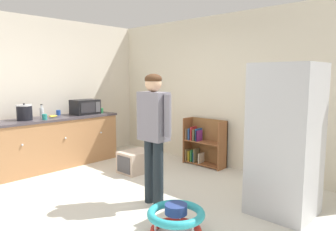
{
  "coord_description": "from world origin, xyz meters",
  "views": [
    {
      "loc": [
        3.05,
        -2.41,
        1.64
      ],
      "look_at": [
        0.19,
        0.64,
        1.1
      ],
      "focal_mm": 33.36,
      "sensor_mm": 36.0,
      "label": 1
    }
  ],
  "objects_px": {
    "refrigerator": "(285,140)",
    "banana_bunch": "(53,116)",
    "pet_carrier": "(136,161)",
    "green_cup": "(101,111)",
    "kitchen_counter": "(57,142)",
    "bookshelf": "(203,144)",
    "baby_walker": "(176,219)",
    "clear_bottle": "(42,113)",
    "teal_cup": "(45,117)",
    "orange_cup": "(97,109)",
    "standing_person": "(154,127)",
    "blue_cup": "(58,113)",
    "crock_pot": "(24,112)",
    "microwave": "(85,107)"
  },
  "relations": [
    {
      "from": "baby_walker",
      "to": "blue_cup",
      "type": "height_order",
      "value": "blue_cup"
    },
    {
      "from": "bookshelf",
      "to": "clear_bottle",
      "type": "bearing_deg",
      "value": -131.55
    },
    {
      "from": "kitchen_counter",
      "to": "bookshelf",
      "type": "height_order",
      "value": "kitchen_counter"
    },
    {
      "from": "banana_bunch",
      "to": "pet_carrier",
      "type": "bearing_deg",
      "value": 33.18
    },
    {
      "from": "standing_person",
      "to": "orange_cup",
      "type": "height_order",
      "value": "standing_person"
    },
    {
      "from": "microwave",
      "to": "blue_cup",
      "type": "relative_size",
      "value": 5.05
    },
    {
      "from": "banana_bunch",
      "to": "green_cup",
      "type": "bearing_deg",
      "value": 89.24
    },
    {
      "from": "banana_bunch",
      "to": "teal_cup",
      "type": "xyz_separation_m",
      "value": [
        0.12,
        -0.22,
        0.02
      ]
    },
    {
      "from": "standing_person",
      "to": "baby_walker",
      "type": "relative_size",
      "value": 2.75
    },
    {
      "from": "crock_pot",
      "to": "banana_bunch",
      "type": "xyz_separation_m",
      "value": [
        0.06,
        0.47,
        -0.1
      ]
    },
    {
      "from": "standing_person",
      "to": "pet_carrier",
      "type": "height_order",
      "value": "standing_person"
    },
    {
      "from": "standing_person",
      "to": "baby_walker",
      "type": "height_order",
      "value": "standing_person"
    },
    {
      "from": "kitchen_counter",
      "to": "clear_bottle",
      "type": "bearing_deg",
      "value": -93.77
    },
    {
      "from": "pet_carrier",
      "to": "orange_cup",
      "type": "relative_size",
      "value": 5.81
    },
    {
      "from": "refrigerator",
      "to": "banana_bunch",
      "type": "distance_m",
      "value": 3.87
    },
    {
      "from": "kitchen_counter",
      "to": "refrigerator",
      "type": "distance_m",
      "value": 3.93
    },
    {
      "from": "pet_carrier",
      "to": "orange_cup",
      "type": "xyz_separation_m",
      "value": [
        -1.46,
        0.24,
        0.77
      ]
    },
    {
      "from": "pet_carrier",
      "to": "bookshelf",
      "type": "bearing_deg",
      "value": 63.59
    },
    {
      "from": "blue_cup",
      "to": "teal_cup",
      "type": "height_order",
      "value": "same"
    },
    {
      "from": "standing_person",
      "to": "pet_carrier",
      "type": "relative_size",
      "value": 3.01
    },
    {
      "from": "baby_walker",
      "to": "clear_bottle",
      "type": "relative_size",
      "value": 2.46
    },
    {
      "from": "pet_carrier",
      "to": "green_cup",
      "type": "height_order",
      "value": "green_cup"
    },
    {
      "from": "clear_bottle",
      "to": "blue_cup",
      "type": "xyz_separation_m",
      "value": [
        -0.2,
        0.41,
        -0.05
      ]
    },
    {
      "from": "refrigerator",
      "to": "standing_person",
      "type": "xyz_separation_m",
      "value": [
        -1.31,
        -0.87,
        0.11
      ]
    },
    {
      "from": "pet_carrier",
      "to": "clear_bottle",
      "type": "xyz_separation_m",
      "value": [
        -1.32,
        -0.99,
        0.82
      ]
    },
    {
      "from": "crock_pot",
      "to": "orange_cup",
      "type": "relative_size",
      "value": 3.0
    },
    {
      "from": "orange_cup",
      "to": "crock_pot",
      "type": "bearing_deg",
      "value": -84.34
    },
    {
      "from": "crock_pot",
      "to": "teal_cup",
      "type": "bearing_deg",
      "value": 54.42
    },
    {
      "from": "kitchen_counter",
      "to": "bookshelf",
      "type": "xyz_separation_m",
      "value": [
        1.88,
        1.89,
        -0.07
      ]
    },
    {
      "from": "baby_walker",
      "to": "teal_cup",
      "type": "relative_size",
      "value": 6.36
    },
    {
      "from": "refrigerator",
      "to": "clear_bottle",
      "type": "height_order",
      "value": "refrigerator"
    },
    {
      "from": "baby_walker",
      "to": "green_cup",
      "type": "bearing_deg",
      "value": 157.59
    },
    {
      "from": "crock_pot",
      "to": "orange_cup",
      "type": "distance_m",
      "value": 1.54
    },
    {
      "from": "orange_cup",
      "to": "standing_person",
      "type": "bearing_deg",
      "value": -20.23
    },
    {
      "from": "standing_person",
      "to": "clear_bottle",
      "type": "distance_m",
      "value": 2.52
    },
    {
      "from": "baby_walker",
      "to": "microwave",
      "type": "relative_size",
      "value": 1.26
    },
    {
      "from": "pet_carrier",
      "to": "teal_cup",
      "type": "bearing_deg",
      "value": -137.43
    },
    {
      "from": "kitchen_counter",
      "to": "blue_cup",
      "type": "relative_size",
      "value": 23.64
    },
    {
      "from": "baby_walker",
      "to": "orange_cup",
      "type": "distance_m",
      "value": 3.72
    },
    {
      "from": "baby_walker",
      "to": "clear_bottle",
      "type": "height_order",
      "value": "clear_bottle"
    },
    {
      "from": "crock_pot",
      "to": "clear_bottle",
      "type": "bearing_deg",
      "value": 92.57
    },
    {
      "from": "blue_cup",
      "to": "banana_bunch",
      "type": "bearing_deg",
      "value": -40.7
    },
    {
      "from": "standing_person",
      "to": "orange_cup",
      "type": "relative_size",
      "value": 17.48
    },
    {
      "from": "refrigerator",
      "to": "bookshelf",
      "type": "distance_m",
      "value": 2.24
    },
    {
      "from": "bookshelf",
      "to": "teal_cup",
      "type": "distance_m",
      "value": 2.82
    },
    {
      "from": "standing_person",
      "to": "clear_bottle",
      "type": "relative_size",
      "value": 6.75
    },
    {
      "from": "crock_pot",
      "to": "teal_cup",
      "type": "distance_m",
      "value": 0.32
    },
    {
      "from": "kitchen_counter",
      "to": "refrigerator",
      "type": "xyz_separation_m",
      "value": [
        3.81,
        0.89,
        0.44
      ]
    },
    {
      "from": "baby_walker",
      "to": "blue_cup",
      "type": "xyz_separation_m",
      "value": [
        -3.44,
        0.54,
        0.79
      ]
    },
    {
      "from": "kitchen_counter",
      "to": "blue_cup",
      "type": "xyz_separation_m",
      "value": [
        -0.22,
        0.17,
        0.5
      ]
    }
  ]
}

